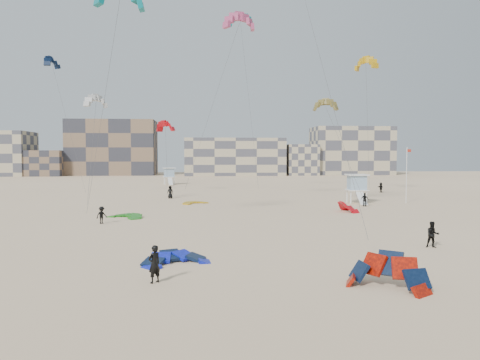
{
  "coord_description": "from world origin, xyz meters",
  "views": [
    {
      "loc": [
        0.2,
        -23.56,
        6.42
      ],
      "look_at": [
        2.45,
        6.0,
        4.87
      ],
      "focal_mm": 35.0,
      "sensor_mm": 36.0,
      "label": 1
    }
  ],
  "objects": [
    {
      "name": "flagpole",
      "position": [
        27.29,
        37.22,
        3.97
      ],
      "size": [
        0.61,
        0.09,
        7.55
      ],
      "color": "white",
      "rests_on": "ground"
    },
    {
      "name": "lifeguard_tower_near",
      "position": [
        20.72,
        37.93,
        1.93
      ],
      "size": [
        2.92,
        5.41,
        3.9
      ],
      "rotation": [
        0.0,
        0.0,
        -0.06
      ],
      "color": "white",
      "rests_on": "ground"
    },
    {
      "name": "kitesurfer_f",
      "position": [
        30.89,
        55.6,
        0.86
      ],
      "size": [
        0.71,
        1.65,
        1.72
      ],
      "primitive_type": "imported",
      "rotation": [
        0.0,
        0.0,
        -1.44
      ],
      "color": "black",
      "rests_on": "ground"
    },
    {
      "name": "kitesurfer_c",
      "position": [
        -9.47,
        21.04,
        0.82
      ],
      "size": [
        1.19,
        1.15,
        1.63
      ],
      "primitive_type": "imported",
      "rotation": [
        0.0,
        0.0,
        0.72
      ],
      "color": "black",
      "rests_on": "ground"
    },
    {
      "name": "kite_ground_yellow",
      "position": [
        -1.13,
        38.83,
        0.0
      ],
      "size": [
        4.67,
        4.72,
        0.58
      ],
      "primitive_type": null,
      "rotation": [
        0.05,
        0.0,
        0.62
      ],
      "color": "#D2920A",
      "rests_on": "ground"
    },
    {
      "name": "condo_fill_right",
      "position": [
        32.0,
        128.0,
        5.0
      ],
      "size": [
        10.0,
        10.0,
        10.0
      ],
      "primitive_type": "cube",
      "color": "tan",
      "rests_on": "ground"
    },
    {
      "name": "condo_west_b",
      "position": [
        -30.0,
        134.0,
        9.0
      ],
      "size": [
        28.0,
        14.0,
        18.0
      ],
      "primitive_type": "cube",
      "color": "brown",
      "rests_on": "ground"
    },
    {
      "name": "kite_fly_grey",
      "position": [
        -13.5,
        37.47,
        13.2
      ],
      "size": [
        4.28,
        9.94,
        13.28
      ],
      "rotation": [
        0.0,
        0.0,
        0.77
      ],
      "color": "silver",
      "rests_on": "ground"
    },
    {
      "name": "kite_fly_navy",
      "position": [
        -22.81,
        49.97,
        20.41
      ],
      "size": [
        7.61,
        5.63,
        20.69
      ],
      "rotation": [
        0.0,
        0.0,
        1.32
      ],
      "color": "#0C1A38",
      "rests_on": "ground"
    },
    {
      "name": "kitesurfer_e",
      "position": [
        -4.92,
        46.84,
        0.95
      ],
      "size": [
        1.01,
        0.74,
        1.9
      ],
      "primitive_type": "imported",
      "rotation": [
        0.0,
        0.0,
        -0.16
      ],
      "color": "black",
      "rests_on": "ground"
    },
    {
      "name": "kite_ground_orange",
      "position": [
        8.93,
        -1.92,
        0.0
      ],
      "size": [
        5.67,
        5.64,
        3.99
      ],
      "primitive_type": null,
      "rotation": [
        0.98,
        0.0,
        -0.66
      ],
      "color": "red",
      "rests_on": "ground"
    },
    {
      "name": "kite_fly_pink",
      "position": [
        4.74,
        36.9,
        23.39
      ],
      "size": [
        10.08,
        15.16,
        23.67
      ],
      "rotation": [
        0.0,
        0.0,
        0.27
      ],
      "color": "#D24773",
      "rests_on": "ground"
    },
    {
      "name": "condo_mid",
      "position": [
        10.0,
        130.0,
        6.0
      ],
      "size": [
        32.0,
        16.0,
        12.0
      ],
      "primitive_type": "cube",
      "color": "tan",
      "rests_on": "ground"
    },
    {
      "name": "kite_ground_green",
      "position": [
        -7.87,
        25.29,
        0.0
      ],
      "size": [
        5.32,
        5.36,
        1.07
      ],
      "primitive_type": null,
      "rotation": [
        0.12,
        0.0,
        -0.68
      ],
      "color": "#1A7C13",
      "rests_on": "ground"
    },
    {
      "name": "kite_fly_red",
      "position": [
        -6.37,
        56.59,
        11.23
      ],
      "size": [
        5.06,
        5.87,
        11.78
      ],
      "rotation": [
        0.0,
        0.0,
        2.43
      ],
      "color": "#CB0003",
      "rests_on": "ground"
    },
    {
      "name": "kite_ground_blue",
      "position": [
        -1.51,
        4.14,
        0.0
      ],
      "size": [
        5.33,
        5.45,
        2.29
      ],
      "primitive_type": null,
      "rotation": [
        0.29,
        0.0,
        0.41
      ],
      "color": "#1124F2",
      "rests_on": "ground"
    },
    {
      "name": "condo_east",
      "position": [
        50.0,
        132.0,
        8.0
      ],
      "size": [
        26.0,
        14.0,
        16.0
      ],
      "primitive_type": "cube",
      "color": "tan",
      "rests_on": "ground"
    },
    {
      "name": "kitesurfer_b",
      "position": [
        16.05,
        7.63,
        0.91
      ],
      "size": [
        1.03,
        0.89,
        1.83
      ],
      "primitive_type": "imported",
      "rotation": [
        0.0,
        0.0,
        -0.25
      ],
      "color": "black",
      "rests_on": "ground"
    },
    {
      "name": "kitesurfer_d",
      "position": [
        20.41,
        33.89,
        0.85
      ],
      "size": [
        1.04,
        0.95,
        1.7
      ],
      "primitive_type": "imported",
      "rotation": [
        0.0,
        0.0,
        2.47
      ],
      "color": "black",
      "rests_on": "ground"
    },
    {
      "name": "kitesurfer_main",
      "position": [
        -2.34,
        -0.02,
        0.96
      ],
      "size": [
        0.83,
        0.81,
        1.91
      ],
      "primitive_type": "imported",
      "rotation": [
        0.0,
        0.0,
        3.88
      ],
      "color": "black",
      "rests_on": "ground"
    },
    {
      "name": "kite_ground_red_far",
      "position": [
        16.57,
        28.46,
        0.0
      ],
      "size": [
        3.66,
        3.56,
        3.29
      ],
      "primitive_type": null,
      "rotation": [
        0.74,
        0.0,
        1.67
      ],
      "color": "#CB0003",
      "rests_on": "ground"
    },
    {
      "name": "kite_fly_teal_b",
      "position": [
        6.29,
        55.53,
        28.93
      ],
      "size": [
        5.24,
        4.49,
        29.06
      ],
      "rotation": [
        0.0,
        0.0,
        -0.27
      ],
      "color": "#046A88",
      "rests_on": "ground"
    },
    {
      "name": "ground",
      "position": [
        0.0,
        0.0,
        0.0
      ],
      "size": [
        320.0,
        320.0,
        0.0
      ],
      "primitive_type": "plane",
      "color": "beige",
      "rests_on": "ground"
    },
    {
      "name": "lifeguard_tower_far",
      "position": [
        -7.6,
        80.74,
        1.85
      ],
      "size": [
        3.08,
        5.35,
        3.74
      ],
      "rotation": [
        0.0,
        0.0,
        0.18
      ],
      "color": "white",
      "rests_on": "ground"
    },
    {
      "name": "condo_fill_left",
      "position": [
        -50.0,
        128.0,
        4.0
      ],
      "size": [
        12.0,
        10.0,
        8.0
      ],
      "primitive_type": "cube",
      "color": "brown",
      "rests_on": "ground"
    },
    {
      "name": "kite_fly_olive",
      "position": [
        15.58,
        35.23,
        12.73
      ],
      "size": [
        5.29,
        7.58,
        13.0
      ],
      "rotation": [
        0.0,
        0.0,
        -0.38
      ],
      "color": "olive",
      "rests_on": "ground"
    },
    {
      "name": "kite_fly_yellow",
      "position": [
        25.91,
        49.89,
        20.9
      ],
      "size": [
        5.22,
        5.98,
        21.06
      ],
      "rotation": [
        0.0,
        0.0,
        -0.93
      ],
      "color": "#D2920A",
      "rests_on": "ground"
    }
  ]
}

